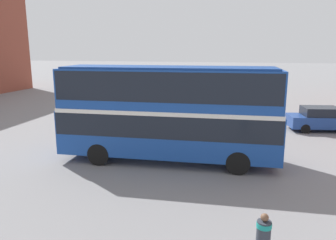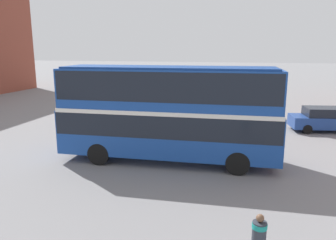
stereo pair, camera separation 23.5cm
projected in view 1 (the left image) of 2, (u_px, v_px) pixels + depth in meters
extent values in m
plane|color=slate|center=(136.00, 157.00, 17.11)|extent=(240.00, 240.00, 0.00)
cube|color=#194293|center=(168.00, 132.00, 16.23)|extent=(10.79, 3.00, 2.17)
cube|color=#194293|center=(168.00, 90.00, 15.78)|extent=(10.63, 2.91, 2.01)
cube|color=black|center=(168.00, 122.00, 16.12)|extent=(10.69, 3.02, 1.07)
cube|color=black|center=(168.00, 85.00, 15.73)|extent=(10.47, 2.94, 1.36)
cube|color=silver|center=(168.00, 109.00, 15.99)|extent=(10.69, 3.02, 0.20)
cube|color=navy|center=(168.00, 68.00, 15.55)|extent=(10.14, 2.71, 0.10)
cylinder|color=black|center=(237.00, 148.00, 16.93)|extent=(1.10, 0.34, 1.09)
cylinder|color=black|center=(238.00, 163.00, 14.71)|extent=(1.10, 0.34, 1.09)
cylinder|color=black|center=(115.00, 141.00, 18.13)|extent=(1.10, 0.34, 1.09)
cylinder|color=black|center=(99.00, 154.00, 15.91)|extent=(1.10, 0.34, 1.09)
cylinder|color=#2D333D|center=(264.00, 232.00, 8.27)|extent=(0.39, 0.39, 0.59)
cylinder|color=teal|center=(264.00, 225.00, 8.23)|extent=(0.42, 0.42, 0.13)
sphere|color=brown|center=(265.00, 217.00, 8.18)|extent=(0.20, 0.20, 0.20)
cube|color=navy|center=(322.00, 121.00, 22.57)|extent=(4.74, 2.55, 0.79)
cube|color=black|center=(321.00, 111.00, 22.43)|extent=(2.58, 2.03, 0.59)
cylinder|color=black|center=(297.00, 123.00, 23.56)|extent=(0.65, 0.31, 0.62)
cylinder|color=black|center=(305.00, 129.00, 21.91)|extent=(0.65, 0.31, 0.62)
cube|color=silver|center=(204.00, 109.00, 27.52)|extent=(4.13, 2.17, 0.72)
cube|color=black|center=(207.00, 102.00, 27.37)|extent=(2.20, 1.84, 0.46)
cylinder|color=black|center=(189.00, 114.00, 26.94)|extent=(0.62, 0.26, 0.60)
cylinder|color=black|center=(190.00, 110.00, 28.58)|extent=(0.62, 0.26, 0.60)
cylinder|color=black|center=(219.00, 115.00, 26.58)|extent=(0.62, 0.26, 0.60)
cylinder|color=black|center=(219.00, 111.00, 28.22)|extent=(0.62, 0.26, 0.60)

